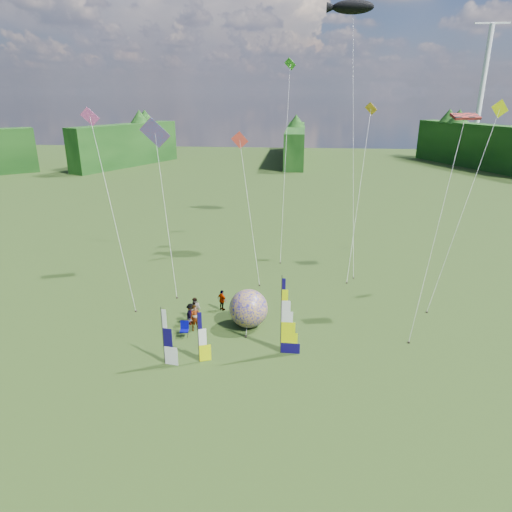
# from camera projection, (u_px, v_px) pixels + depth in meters

# --- Properties ---
(ground) EXTENTS (220.00, 220.00, 0.00)m
(ground) POSITION_uv_depth(u_px,v_px,m) (267.00, 373.00, 25.40)
(ground) COLOR #38531E
(ground) RESTS_ON ground
(treeline_ring) EXTENTS (210.00, 210.00, 8.00)m
(treeline_ring) POSITION_uv_depth(u_px,v_px,m) (267.00, 309.00, 24.05)
(treeline_ring) COLOR #235318
(treeline_ring) RESTS_ON ground
(turbine_right) EXTENTS (8.00, 1.20, 30.00)m
(turbine_right) POSITION_uv_depth(u_px,v_px,m) (482.00, 91.00, 111.67)
(turbine_right) COLOR silver
(turbine_right) RESTS_ON ground
(feather_banner_main) EXTENTS (1.32, 0.12, 4.86)m
(feather_banner_main) POSITION_uv_depth(u_px,v_px,m) (281.00, 317.00, 26.61)
(feather_banner_main) COLOR #0D0644
(feather_banner_main) RESTS_ON ground
(side_banner_left) EXTENTS (0.88, 0.38, 3.18)m
(side_banner_left) POSITION_uv_depth(u_px,v_px,m) (198.00, 338.00, 25.98)
(side_banner_left) COLOR #D6E602
(side_banner_left) RESTS_ON ground
(side_banner_far) EXTENTS (1.03, 0.26, 3.50)m
(side_banner_far) POSITION_uv_depth(u_px,v_px,m) (163.00, 337.00, 25.73)
(side_banner_far) COLOR white
(side_banner_far) RESTS_ON ground
(bol_inflatable) EXTENTS (2.58, 2.58, 2.57)m
(bol_inflatable) POSITION_uv_depth(u_px,v_px,m) (249.00, 308.00, 30.17)
(bol_inflatable) COLOR #000387
(bol_inflatable) RESTS_ON ground
(spectator_a) EXTENTS (0.77, 0.66, 1.79)m
(spectator_a) POSITION_uv_depth(u_px,v_px,m) (195.00, 318.00, 29.74)
(spectator_a) COLOR #66594C
(spectator_a) RESTS_ON ground
(spectator_b) EXTENTS (0.85, 0.57, 1.60)m
(spectator_b) POSITION_uv_depth(u_px,v_px,m) (195.00, 309.00, 31.21)
(spectator_b) COLOR #66594C
(spectator_b) RESTS_ON ground
(spectator_c) EXTENTS (0.61, 1.03, 1.50)m
(spectator_c) POSITION_uv_depth(u_px,v_px,m) (191.00, 314.00, 30.56)
(spectator_c) COLOR #66594C
(spectator_c) RESTS_ON ground
(spectator_d) EXTENTS (0.93, 0.85, 1.53)m
(spectator_d) POSITION_uv_depth(u_px,v_px,m) (222.00, 300.00, 32.56)
(spectator_d) COLOR #66594C
(spectator_d) RESTS_ON ground
(camp_chair) EXTENTS (0.63, 0.63, 0.99)m
(camp_chair) POSITION_uv_depth(u_px,v_px,m) (184.00, 330.00, 29.10)
(camp_chair) COLOR #01015C
(camp_chair) RESTS_ON ground
(kite_whale) EXTENTS (10.15, 16.36, 24.11)m
(kite_whale) POSITION_uv_depth(u_px,v_px,m) (354.00, 125.00, 40.06)
(kite_whale) COLOR black
(kite_whale) RESTS_ON ground
(kite_rainbow_delta) EXTENTS (7.57, 11.75, 13.74)m
(kite_rainbow_delta) POSITION_uv_depth(u_px,v_px,m) (165.00, 199.00, 35.94)
(kite_rainbow_delta) COLOR red
(kite_rainbow_delta) RESTS_ON ground
(kite_parafoil) EXTENTS (8.01, 11.06, 15.10)m
(kite_parafoil) POSITION_uv_depth(u_px,v_px,m) (440.00, 213.00, 29.01)
(kite_parafoil) COLOR #A9221E
(kite_parafoil) RESTS_ON ground
(small_kite_red) EXTENTS (9.82, 12.87, 12.00)m
(small_kite_red) POSITION_uv_depth(u_px,v_px,m) (249.00, 201.00, 39.17)
(small_kite_red) COLOR #BD3427
(small_kite_red) RESTS_ON ground
(small_kite_orange) EXTENTS (8.12, 11.96, 14.33)m
(small_kite_orange) POSITION_uv_depth(u_px,v_px,m) (360.00, 186.00, 39.24)
(small_kite_orange) COLOR gold
(small_kite_orange) RESTS_ON ground
(small_kite_yellow) EXTENTS (9.46, 10.77, 14.77)m
(small_kite_yellow) POSITION_uv_depth(u_px,v_px,m) (465.00, 201.00, 32.97)
(small_kite_yellow) COLOR #CBDB06
(small_kite_yellow) RESTS_ON ground
(small_kite_pink) EXTENTS (7.02, 7.86, 14.25)m
(small_kite_pink) POSITION_uv_depth(u_px,v_px,m) (112.00, 206.00, 32.63)
(small_kite_pink) COLOR #D74C98
(small_kite_pink) RESTS_ON ground
(small_kite_green) EXTENTS (6.22, 11.64, 18.40)m
(small_kite_green) POSITION_uv_depth(u_px,v_px,m) (285.00, 155.00, 43.12)
(small_kite_green) COLOR green
(small_kite_green) RESTS_ON ground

